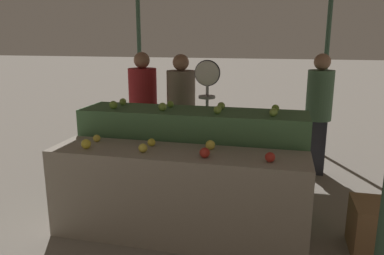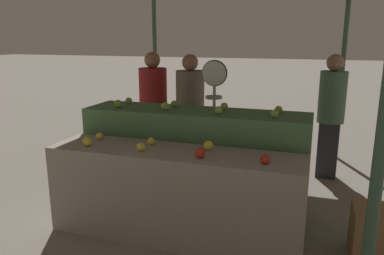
% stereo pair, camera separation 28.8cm
% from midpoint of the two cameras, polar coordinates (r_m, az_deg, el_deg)
% --- Properties ---
extents(ground_plane, '(60.00, 60.00, 0.00)m').
position_cam_midpoint_polar(ground_plane, '(3.64, -0.28, -16.19)').
color(ground_plane, gray).
extents(display_counter_front, '(2.31, 0.55, 0.83)m').
position_cam_midpoint_polar(display_counter_front, '(3.45, -0.28, -10.21)').
color(display_counter_front, gray).
rests_on(display_counter_front, ground_plane).
extents(display_counter_back, '(2.31, 0.55, 1.08)m').
position_cam_midpoint_polar(display_counter_back, '(3.94, 2.51, -5.16)').
color(display_counter_back, '#4C7A4C').
rests_on(display_counter_back, ground_plane).
extents(apple_front_0, '(0.09, 0.09, 0.09)m').
position_cam_midpoint_polar(apple_front_0, '(3.54, -13.48, -2.12)').
color(apple_front_0, gold).
rests_on(apple_front_0, display_counter_front).
extents(apple_front_1, '(0.08, 0.08, 0.08)m').
position_cam_midpoint_polar(apple_front_1, '(3.31, -5.36, -2.98)').
color(apple_front_1, gold).
rests_on(apple_front_1, display_counter_front).
extents(apple_front_2, '(0.09, 0.09, 0.09)m').
position_cam_midpoint_polar(apple_front_2, '(3.11, 3.91, -3.93)').
color(apple_front_2, '#AD281E').
rests_on(apple_front_2, display_counter_front).
extents(apple_front_3, '(0.08, 0.08, 0.08)m').
position_cam_midpoint_polar(apple_front_3, '(3.05, 13.77, -4.75)').
color(apple_front_3, '#AD281E').
rests_on(apple_front_3, display_counter_front).
extents(apple_front_4, '(0.07, 0.07, 0.07)m').
position_cam_midpoint_polar(apple_front_4, '(3.74, -11.83, -1.33)').
color(apple_front_4, yellow).
rests_on(apple_front_4, display_counter_front).
extents(apple_front_5, '(0.07, 0.07, 0.07)m').
position_cam_midpoint_polar(apple_front_5, '(3.48, -3.93, -2.16)').
color(apple_front_5, gold).
rests_on(apple_front_5, display_counter_front).
extents(apple_front_6, '(0.09, 0.09, 0.09)m').
position_cam_midpoint_polar(apple_front_6, '(3.33, 4.96, -2.77)').
color(apple_front_6, yellow).
rests_on(apple_front_6, display_counter_front).
extents(apple_back_0, '(0.08, 0.08, 0.08)m').
position_cam_midpoint_polar(apple_back_0, '(3.99, -9.19, 3.57)').
color(apple_back_0, '#7AA338').
rests_on(apple_back_0, display_counter_back).
extents(apple_back_1, '(0.08, 0.08, 0.08)m').
position_cam_midpoint_polar(apple_back_1, '(3.79, -1.96, 3.22)').
color(apple_back_1, '#8EB247').
rests_on(apple_back_1, display_counter_back).
extents(apple_back_2, '(0.08, 0.08, 0.08)m').
position_cam_midpoint_polar(apple_back_2, '(3.62, 6.38, 2.60)').
color(apple_back_2, '#8EB247').
rests_on(apple_back_2, display_counter_back).
extents(apple_back_3, '(0.08, 0.08, 0.08)m').
position_cam_midpoint_polar(apple_back_3, '(3.55, 14.78, 2.02)').
color(apple_back_3, '#8EB247').
rests_on(apple_back_3, display_counter_back).
extents(apple_back_4, '(0.08, 0.08, 0.08)m').
position_cam_midpoint_polar(apple_back_4, '(4.19, -7.69, 4.04)').
color(apple_back_4, '#8EB247').
rests_on(apple_back_4, display_counter_back).
extents(apple_back_5, '(0.07, 0.07, 0.07)m').
position_cam_midpoint_polar(apple_back_5, '(3.97, -0.65, 3.60)').
color(apple_back_5, '#7AA338').
rests_on(apple_back_5, display_counter_back).
extents(apple_back_6, '(0.08, 0.08, 0.08)m').
position_cam_midpoint_polar(apple_back_6, '(3.84, 7.08, 3.20)').
color(apple_back_6, '#8EB247').
rests_on(apple_back_6, display_counter_back).
extents(apple_back_7, '(0.08, 0.08, 0.08)m').
position_cam_midpoint_polar(apple_back_7, '(3.77, 15.21, 2.62)').
color(apple_back_7, '#84AD3D').
rests_on(apple_back_7, display_counter_back).
extents(produce_scale, '(0.31, 0.20, 1.55)m').
position_cam_midpoint_polar(produce_scale, '(4.47, 5.24, 4.93)').
color(produce_scale, '#99999E').
rests_on(produce_scale, ground_plane).
extents(person_vendor_at_scale, '(0.48, 0.48, 1.60)m').
position_cam_midpoint_polar(person_vendor_at_scale, '(4.93, 1.39, 3.15)').
color(person_vendor_at_scale, '#2D2D38').
rests_on(person_vendor_at_scale, ground_plane).
extents(person_customer_left, '(0.43, 0.43, 1.62)m').
position_cam_midpoint_polar(person_customer_left, '(5.12, -4.31, 3.65)').
color(person_customer_left, '#2D2D38').
rests_on(person_customer_left, ground_plane).
extents(person_customer_right, '(0.37, 0.37, 1.61)m').
position_cam_midpoint_polar(person_customer_right, '(5.13, 21.99, 2.74)').
color(person_customer_right, '#2D2D38').
rests_on(person_customer_right, ground_plane).
extents(wooden_crate_side, '(0.45, 0.45, 0.45)m').
position_cam_midpoint_polar(wooden_crate_side, '(3.60, 28.93, -14.42)').
color(wooden_crate_side, olive).
rests_on(wooden_crate_side, ground_plane).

